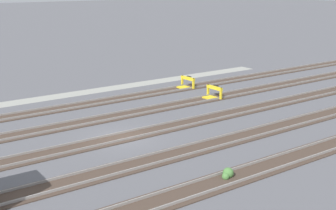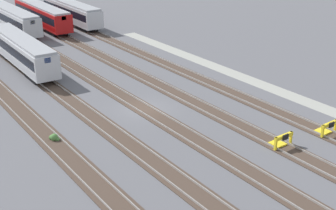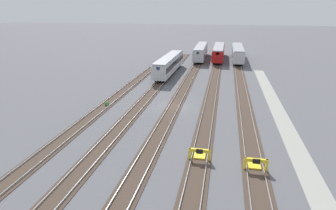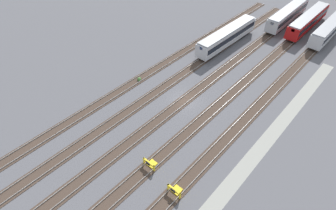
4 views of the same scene
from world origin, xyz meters
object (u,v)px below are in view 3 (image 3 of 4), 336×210
at_px(subway_car_front_row_right_inner, 169,64).
at_px(weed_clump, 107,104).
at_px(bumper_stop_nearest_track, 255,164).
at_px(subway_car_front_row_centre, 219,52).
at_px(subway_car_front_row_left_inner, 201,51).
at_px(subway_car_front_row_leftmost, 238,53).
at_px(bumper_stop_near_inner_track, 200,154).

relative_size(subway_car_front_row_right_inner, weed_clump, 19.61).
relative_size(subway_car_front_row_right_inner, bumper_stop_nearest_track, 8.99).
bearing_deg(subway_car_front_row_centre, subway_car_front_row_left_inner, 90.27).
bearing_deg(subway_car_front_row_leftmost, subway_car_front_row_right_inner, 141.61).
height_order(subway_car_front_row_leftmost, weed_clump, subway_car_front_row_leftmost).
bearing_deg(subway_car_front_row_right_inner, subway_car_front_row_centre, -27.43).
height_order(subway_car_front_row_centre, bumper_stop_nearest_track, subway_car_front_row_centre).
bearing_deg(bumper_stop_nearest_track, subway_car_front_row_right_inner, 23.90).
xyz_separation_m(subway_car_front_row_leftmost, weed_clump, (-39.86, 19.50, -1.80)).
bearing_deg(bumper_stop_nearest_track, subway_car_front_row_left_inner, 10.68).
height_order(subway_car_front_row_leftmost, subway_car_front_row_left_inner, same).
bearing_deg(subway_car_front_row_left_inner, subway_car_front_row_leftmost, -90.92).
bearing_deg(subway_car_front_row_leftmost, bumper_stop_near_inner_track, 174.47).
bearing_deg(subway_car_front_row_right_inner, bumper_stop_near_inner_track, -163.24).
height_order(subway_car_front_row_leftmost, bumper_stop_nearest_track, subway_car_front_row_leftmost).
height_order(subway_car_front_row_left_inner, bumper_stop_nearest_track, subway_car_front_row_left_inner).
distance_m(subway_car_front_row_left_inner, subway_car_front_row_centre, 4.87).
relative_size(subway_car_front_row_leftmost, subway_car_front_row_centre, 1.00).
height_order(subway_car_front_row_left_inner, subway_car_front_row_centre, same).
height_order(subway_car_front_row_left_inner, weed_clump, subway_car_front_row_left_inner).
bearing_deg(bumper_stop_nearest_track, subway_car_front_row_centre, 5.43).
xyz_separation_m(subway_car_front_row_leftmost, bumper_stop_nearest_track, (-51.96, 0.05, -1.53)).
distance_m(subway_car_front_row_leftmost, subway_car_front_row_left_inner, 9.88).
distance_m(subway_car_front_row_left_inner, weed_clump, 41.20).
height_order(bumper_stop_near_inner_track, weed_clump, bumper_stop_near_inner_track).
bearing_deg(bumper_stop_near_inner_track, subway_car_front_row_centre, 0.05).
relative_size(bumper_stop_nearest_track, weed_clump, 2.18).
xyz_separation_m(subway_car_front_row_right_inner, bumper_stop_near_inner_track, (-32.66, -9.83, -1.53)).
relative_size(bumper_stop_nearest_track, bumper_stop_near_inner_track, 1.00).
relative_size(subway_car_front_row_leftmost, bumper_stop_near_inner_track, 8.98).
distance_m(subway_car_front_row_left_inner, bumper_stop_nearest_track, 53.06).
bearing_deg(subway_car_front_row_centre, bumper_stop_near_inner_track, -179.95).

